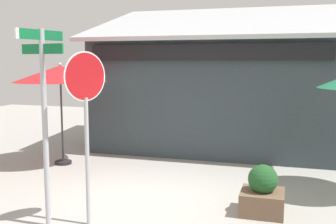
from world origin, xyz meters
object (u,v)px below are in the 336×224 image
sidewalk_planter (263,193)px  stop_sign (86,104)px  street_sign_post (44,108)px  patio_umbrella_crimson_left (60,74)px

sidewalk_planter → stop_sign: bearing=-153.9°
street_sign_post → patio_umbrella_crimson_left: bearing=117.9°
street_sign_post → patio_umbrella_crimson_left: (-1.96, 3.70, 0.41)m
patio_umbrella_crimson_left → sidewalk_planter: size_ratio=2.99×
street_sign_post → sidewalk_planter: size_ratio=3.61×
street_sign_post → sidewalk_planter: 4.09m
stop_sign → sidewalk_planter: bearing=26.1°
street_sign_post → sidewalk_planter: street_sign_post is taller
patio_umbrella_crimson_left → street_sign_post: bearing=-62.1°
patio_umbrella_crimson_left → sidewalk_planter: patio_umbrella_crimson_left is taller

